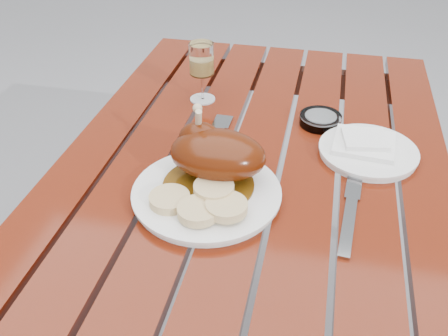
# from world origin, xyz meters

# --- Properties ---
(table) EXTENTS (0.80, 1.20, 0.75)m
(table) POSITION_xyz_m (0.00, 0.00, 0.38)
(table) COLOR maroon
(table) RESTS_ON ground
(dinner_plate) EXTENTS (0.33, 0.33, 0.02)m
(dinner_plate) POSITION_xyz_m (-0.06, -0.16, 0.76)
(dinner_plate) COLOR white
(dinner_plate) RESTS_ON table
(roast_duck) EXTENTS (0.19, 0.18, 0.13)m
(roast_duck) POSITION_xyz_m (-0.06, -0.11, 0.82)
(roast_duck) COLOR #533209
(roast_duck) RESTS_ON dinner_plate
(bread_dumplings) EXTENTS (0.18, 0.13, 0.03)m
(bread_dumplings) POSITION_xyz_m (-0.06, -0.21, 0.78)
(bread_dumplings) COLOR #D6B582
(bread_dumplings) RESTS_ON dinner_plate
(wine_glass) EXTENTS (0.08, 0.08, 0.15)m
(wine_glass) POSITION_xyz_m (-0.17, 0.22, 0.82)
(wine_glass) COLOR #DCBA64
(wine_glass) RESTS_ON table
(side_plate) EXTENTS (0.25, 0.25, 0.02)m
(side_plate) POSITION_xyz_m (0.23, 0.05, 0.76)
(side_plate) COLOR white
(side_plate) RESTS_ON table
(napkin) EXTENTS (0.13, 0.13, 0.01)m
(napkin) POSITION_xyz_m (0.22, 0.06, 0.77)
(napkin) COLOR white
(napkin) RESTS_ON side_plate
(ashtray) EXTENTS (0.11, 0.11, 0.02)m
(ashtray) POSITION_xyz_m (0.13, 0.16, 0.76)
(ashtray) COLOR #B2B7BC
(ashtray) RESTS_ON table
(fork) EXTENTS (0.03, 0.21, 0.01)m
(fork) POSITION_xyz_m (-0.10, 0.02, 0.75)
(fork) COLOR gray
(fork) RESTS_ON table
(knife) EXTENTS (0.04, 0.22, 0.01)m
(knife) POSITION_xyz_m (0.20, -0.16, 0.75)
(knife) COLOR gray
(knife) RESTS_ON table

